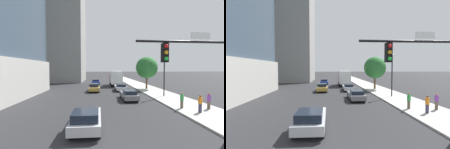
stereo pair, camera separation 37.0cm
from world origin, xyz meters
TOP-DOWN VIEW (x-y plane):
  - sidewalk at (8.06, 20.00)m, footprint 4.71×120.00m
  - construction_building at (-12.95, 44.96)m, footprint 24.82×15.82m
  - traffic_light_pole at (4.25, 3.57)m, footprint 5.78×0.48m
  - street_lamp at (7.70, 16.05)m, footprint 0.44×0.44m
  - street_tree at (7.66, 23.79)m, footprint 4.20×4.20m
  - car_gold at (-2.41, 22.08)m, footprint 1.80×4.06m
  - car_blue at (-2.41, 33.43)m, footprint 1.92×4.75m
  - car_silver at (-2.41, 5.54)m, footprint 1.92×4.12m
  - car_gray at (2.30, 14.67)m, footprint 1.82×4.42m
  - car_white at (2.30, 22.55)m, footprint 1.80×4.27m
  - box_truck at (2.30, 30.37)m, footprint 2.48×6.60m
  - pedestrian_purple_shirt at (9.09, 9.09)m, footprint 0.34×0.34m
  - pedestrian_orange_shirt at (7.47, 8.08)m, footprint 0.34×0.34m
  - pedestrian_green_shirt at (6.62, 9.59)m, footprint 0.34×0.34m

SIDE VIEW (x-z plane):
  - sidewalk at x=8.06m, z-range 0.00..0.15m
  - car_gray at x=2.30m, z-range 0.00..1.31m
  - car_white at x=2.30m, z-range 0.01..1.32m
  - car_gold at x=-2.41m, z-range -0.01..1.40m
  - car_silver at x=-2.41m, z-range 0.01..1.41m
  - car_blue at x=-2.41m, z-range 0.01..1.42m
  - pedestrian_orange_shirt at x=7.47m, z-range 0.16..1.74m
  - pedestrian_green_shirt at x=6.62m, z-range 0.16..1.74m
  - pedestrian_purple_shirt at x=9.09m, z-range 0.16..1.74m
  - box_truck at x=2.30m, z-range 0.19..3.71m
  - street_lamp at x=7.70m, z-range 1.06..7.04m
  - street_tree at x=7.66m, z-range 1.15..7.39m
  - traffic_light_pole at x=4.25m, z-range 1.28..7.29m
  - construction_building at x=-12.95m, z-range -2.14..39.19m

